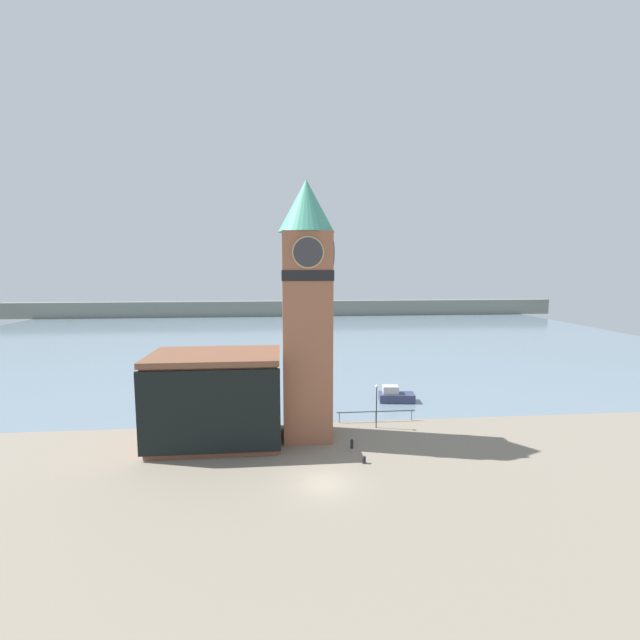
{
  "coord_description": "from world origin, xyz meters",
  "views": [
    {
      "loc": [
        -2.99,
        -29.16,
        15.43
      ],
      "look_at": [
        0.35,
        6.78,
        11.14
      ],
      "focal_mm": 24.0,
      "sensor_mm": 36.0,
      "label": 1
    }
  ],
  "objects_px": {
    "mooring_bollard_near": "(364,459)",
    "lamp_post": "(377,398)",
    "clock_tower": "(307,304)",
    "pier_building": "(216,398)",
    "mooring_bollard_far": "(352,443)",
    "boat_near": "(395,396)"
  },
  "relations": [
    {
      "from": "mooring_bollard_near",
      "to": "lamp_post",
      "type": "height_order",
      "value": "lamp_post"
    },
    {
      "from": "clock_tower",
      "to": "lamp_post",
      "type": "distance_m",
      "value": 11.66
    },
    {
      "from": "pier_building",
      "to": "lamp_post",
      "type": "xyz_separation_m",
      "value": [
        15.03,
        2.01,
        -1.07
      ]
    },
    {
      "from": "mooring_bollard_near",
      "to": "lamp_post",
      "type": "relative_size",
      "value": 0.14
    },
    {
      "from": "mooring_bollard_near",
      "to": "lamp_post",
      "type": "xyz_separation_m",
      "value": [
        2.69,
        7.52,
        2.65
      ]
    },
    {
      "from": "mooring_bollard_near",
      "to": "mooring_bollard_far",
      "type": "relative_size",
      "value": 0.77
    },
    {
      "from": "boat_near",
      "to": "clock_tower",
      "type": "bearing_deg",
      "value": -132.14
    },
    {
      "from": "mooring_bollard_near",
      "to": "mooring_bollard_far",
      "type": "height_order",
      "value": "mooring_bollard_far"
    },
    {
      "from": "pier_building",
      "to": "mooring_bollard_far",
      "type": "relative_size",
      "value": 14.11
    },
    {
      "from": "clock_tower",
      "to": "boat_near",
      "type": "relative_size",
      "value": 5.43
    },
    {
      "from": "clock_tower",
      "to": "mooring_bollard_far",
      "type": "relative_size",
      "value": 28.61
    },
    {
      "from": "clock_tower",
      "to": "lamp_post",
      "type": "height_order",
      "value": "clock_tower"
    },
    {
      "from": "clock_tower",
      "to": "mooring_bollard_far",
      "type": "distance_m",
      "value": 12.79
    },
    {
      "from": "pier_building",
      "to": "boat_near",
      "type": "bearing_deg",
      "value": 27.64
    },
    {
      "from": "boat_near",
      "to": "mooring_bollard_near",
      "type": "bearing_deg",
      "value": -106.5
    },
    {
      "from": "pier_building",
      "to": "lamp_post",
      "type": "height_order",
      "value": "pier_building"
    },
    {
      "from": "pier_building",
      "to": "lamp_post",
      "type": "distance_m",
      "value": 15.2
    },
    {
      "from": "boat_near",
      "to": "lamp_post",
      "type": "bearing_deg",
      "value": -109.99
    },
    {
      "from": "mooring_bollard_near",
      "to": "lamp_post",
      "type": "bearing_deg",
      "value": 70.33
    },
    {
      "from": "boat_near",
      "to": "mooring_bollard_near",
      "type": "xyz_separation_m",
      "value": [
        -6.78,
        -15.52,
        -0.37
      ]
    },
    {
      "from": "boat_near",
      "to": "lamp_post",
      "type": "xyz_separation_m",
      "value": [
        -4.09,
        -8.0,
        2.28
      ]
    },
    {
      "from": "boat_near",
      "to": "mooring_bollard_far",
      "type": "bearing_deg",
      "value": -112.98
    }
  ]
}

